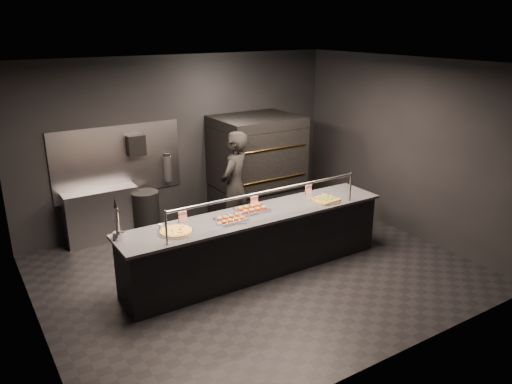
% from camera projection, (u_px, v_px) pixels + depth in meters
% --- Properties ---
extents(room, '(6.04, 6.00, 3.00)m').
position_uv_depth(room, '(253.00, 174.00, 6.99)').
color(room, black).
rests_on(room, ground).
extents(service_counter, '(4.10, 0.78, 1.37)m').
position_uv_depth(service_counter, '(257.00, 242.00, 7.29)').
color(service_counter, black).
rests_on(service_counter, ground).
extents(pizza_oven, '(1.50, 1.23, 1.91)m').
position_uv_depth(pizza_oven, '(256.00, 167.00, 9.26)').
color(pizza_oven, black).
rests_on(pizza_oven, ground).
extents(prep_shelf, '(1.20, 0.35, 0.90)m').
position_uv_depth(prep_shelf, '(102.00, 215.00, 8.34)').
color(prep_shelf, '#99999E').
rests_on(prep_shelf, ground).
extents(towel_dispenser, '(0.30, 0.20, 0.35)m').
position_uv_depth(towel_dispenser, '(136.00, 145.00, 8.40)').
color(towel_dispenser, black).
rests_on(towel_dispenser, room).
extents(fire_extinguisher, '(0.14, 0.14, 0.51)m').
position_uv_depth(fire_extinguisher, '(168.00, 168.00, 8.84)').
color(fire_extinguisher, '#B2B2B7').
rests_on(fire_extinguisher, room).
extents(beer_tap, '(0.15, 0.21, 0.58)m').
position_uv_depth(beer_tap, '(118.00, 227.00, 6.25)').
color(beer_tap, silver).
rests_on(beer_tap, service_counter).
extents(round_pizza, '(0.48, 0.48, 0.03)m').
position_uv_depth(round_pizza, '(176.00, 231.00, 6.49)').
color(round_pizza, silver).
rests_on(round_pizza, service_counter).
extents(slider_tray_a, '(0.49, 0.43, 0.07)m').
position_uv_depth(slider_tray_a, '(231.00, 219.00, 6.87)').
color(slider_tray_a, silver).
rests_on(slider_tray_a, service_counter).
extents(slider_tray_b, '(0.50, 0.40, 0.07)m').
position_uv_depth(slider_tray_b, '(252.00, 209.00, 7.24)').
color(slider_tray_b, silver).
rests_on(slider_tray_b, service_counter).
extents(square_pizza, '(0.46, 0.46, 0.05)m').
position_uv_depth(square_pizza, '(325.00, 200.00, 7.64)').
color(square_pizza, silver).
rests_on(square_pizza, service_counter).
extents(condiment_jar, '(0.13, 0.05, 0.09)m').
position_uv_depth(condiment_jar, '(162.00, 227.00, 6.56)').
color(condiment_jar, silver).
rests_on(condiment_jar, service_counter).
extents(tent_cards, '(2.30, 0.04, 0.15)m').
position_uv_depth(tent_cards, '(252.00, 202.00, 7.39)').
color(tent_cards, white).
rests_on(tent_cards, service_counter).
extents(trash_bin, '(0.47, 0.47, 0.78)m').
position_uv_depth(trash_bin, '(146.00, 213.00, 8.60)').
color(trash_bin, black).
rests_on(trash_bin, ground).
extents(worker, '(0.81, 0.76, 1.87)m').
position_uv_depth(worker, '(235.00, 187.00, 8.25)').
color(worker, black).
rests_on(worker, ground).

